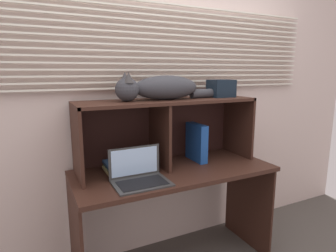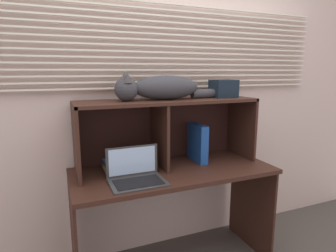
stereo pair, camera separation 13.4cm
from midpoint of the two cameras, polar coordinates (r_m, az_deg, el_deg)
back_panel_with_blinds at (r=2.22m, az=-0.56°, el=6.23°), size 4.40×0.08×2.50m
desk at (r=2.07m, az=3.05°, el=-12.70°), size 1.41×0.60×0.77m
hutch_shelf_unit at (r=2.05m, az=1.29°, el=1.31°), size 1.30×0.37×0.48m
cat at (r=1.97m, az=0.38°, el=7.72°), size 0.81×0.19×0.19m
laptop at (r=1.80m, az=-4.35°, el=-9.83°), size 0.34×0.25×0.21m
binder_upright at (r=2.17m, az=7.75°, el=-3.39°), size 0.06×0.23×0.29m
book_stack at (r=1.98m, az=-8.13°, el=-8.07°), size 0.19×0.21×0.07m
storage_box at (r=2.22m, az=12.86°, el=7.38°), size 0.18×0.15×0.13m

